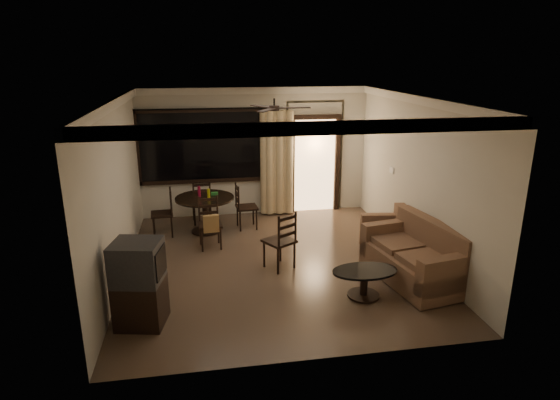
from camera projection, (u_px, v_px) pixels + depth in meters
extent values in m
plane|color=#7F6651|center=(275.00, 263.00, 8.11)|extent=(5.50, 5.50, 0.00)
plane|color=beige|center=(255.00, 152.00, 10.29)|extent=(5.00, 0.00, 5.00)
plane|color=beige|center=(314.00, 250.00, 5.11)|extent=(5.00, 0.00, 5.00)
plane|color=beige|center=(117.00, 192.00, 7.30)|extent=(0.00, 5.50, 5.50)
plane|color=beige|center=(417.00, 178.00, 8.10)|extent=(0.00, 5.50, 5.50)
plane|color=white|center=(274.00, 98.00, 7.29)|extent=(5.50, 5.50, 0.00)
cube|color=black|center=(204.00, 146.00, 10.03)|extent=(2.70, 0.04, 1.45)
cylinder|color=black|center=(207.00, 109.00, 9.73)|extent=(3.20, 0.03, 0.03)
cube|color=#FFC684|center=(315.00, 166.00, 10.57)|extent=(0.91, 0.03, 2.08)
cube|color=white|center=(392.00, 170.00, 9.12)|extent=(0.02, 0.18, 0.12)
cylinder|color=black|center=(274.00, 102.00, 7.30)|extent=(0.03, 0.03, 0.12)
cylinder|color=black|center=(274.00, 108.00, 7.33)|extent=(0.16, 0.16, 0.08)
cylinder|color=black|center=(205.00, 198.00, 9.34)|extent=(1.17, 1.17, 0.04)
cylinder|color=black|center=(205.00, 215.00, 9.44)|extent=(0.12, 0.12, 0.68)
cylinder|color=black|center=(206.00, 231.00, 9.55)|extent=(0.59, 0.59, 0.03)
cylinder|color=maroon|center=(199.00, 192.00, 9.32)|extent=(0.06, 0.06, 0.22)
cylinder|color=#AEA812|center=(209.00, 193.00, 9.28)|extent=(0.06, 0.06, 0.18)
cube|color=#23752D|center=(215.00, 194.00, 9.49)|extent=(0.14, 0.10, 0.05)
cube|color=black|center=(162.00, 214.00, 9.21)|extent=(0.45, 0.45, 0.04)
cube|color=black|center=(247.00, 207.00, 9.62)|extent=(0.45, 0.45, 0.04)
cube|color=black|center=(210.00, 225.00, 8.63)|extent=(0.45, 0.45, 0.04)
cube|color=tan|center=(211.00, 224.00, 8.39)|extent=(0.29, 0.10, 0.32)
cube|color=black|center=(202.00, 202.00, 9.95)|extent=(0.45, 0.45, 0.04)
cube|color=black|center=(141.00, 302.00, 6.19)|extent=(0.70, 0.66, 0.62)
cube|color=black|center=(137.00, 262.00, 6.02)|extent=(0.70, 0.66, 0.55)
cube|color=black|center=(161.00, 262.00, 6.01)|extent=(0.11, 0.44, 0.37)
cube|color=#41231E|center=(413.00, 267.00, 7.40)|extent=(1.23, 1.89, 0.44)
cube|color=#41231E|center=(433.00, 243.00, 7.41)|extent=(0.53, 1.76, 0.71)
cube|color=#41231E|center=(446.00, 275.00, 6.64)|extent=(0.95, 0.36, 0.55)
cube|color=#41231E|center=(387.00, 237.00, 8.03)|extent=(0.95, 0.36, 0.55)
cube|color=#41231E|center=(411.00, 252.00, 7.31)|extent=(0.92, 1.62, 0.13)
cube|color=#41231E|center=(386.00, 242.00, 8.46)|extent=(0.92, 0.92, 0.38)
cube|color=#41231E|center=(404.00, 226.00, 8.37)|extent=(0.31, 0.83, 0.62)
cube|color=#41231E|center=(391.00, 239.00, 8.10)|extent=(0.82, 0.29, 0.47)
cube|color=#41231E|center=(382.00, 226.00, 8.70)|extent=(0.82, 0.29, 0.47)
cube|color=#41231E|center=(384.00, 231.00, 8.39)|extent=(0.65, 0.69, 0.11)
ellipsoid|color=navy|center=(384.00, 225.00, 8.36)|extent=(0.34, 0.28, 0.10)
ellipsoid|color=black|center=(365.00, 271.00, 6.86)|extent=(0.97, 0.58, 0.03)
cylinder|color=black|center=(364.00, 284.00, 6.92)|extent=(0.11, 0.11, 0.39)
cylinder|color=black|center=(363.00, 295.00, 6.98)|extent=(0.48, 0.48, 0.03)
cube|color=black|center=(279.00, 241.00, 7.79)|extent=(0.61, 0.61, 0.04)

